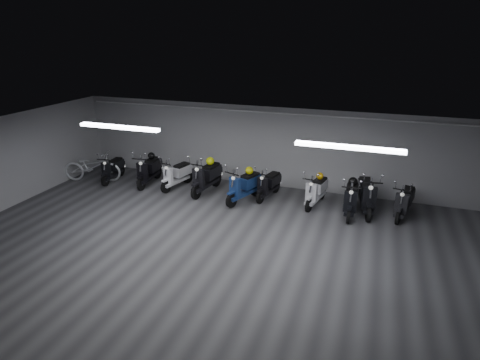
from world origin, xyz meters
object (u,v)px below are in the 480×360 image
(scooter_1, at_px, (149,166))
(scooter_5, at_px, (269,180))
(helmet_2, at_px, (210,161))
(helmet_4, at_px, (353,182))
(scooter_0, at_px, (112,165))
(scooter_3, at_px, (206,172))
(scooter_7, at_px, (351,194))
(helmet_0, at_px, (151,156))
(scooter_4, at_px, (244,181))
(scooter_6, at_px, (317,186))
(scooter_2, at_px, (177,170))
(scooter_8, at_px, (367,189))
(scooter_9, at_px, (405,197))
(helmet_1, at_px, (320,176))
(bicycle, at_px, (92,163))
(helmet_3, at_px, (249,171))

(scooter_1, relative_size, scooter_5, 1.13)
(helmet_2, xyz_separation_m, helmet_4, (4.71, -0.23, -0.07))
(scooter_0, bearing_deg, scooter_3, -4.55)
(scooter_7, bearing_deg, helmet_0, 174.83)
(scooter_4, bearing_deg, scooter_1, -165.03)
(scooter_6, distance_m, helmet_4, 1.13)
(scooter_1, height_order, scooter_3, scooter_3)
(scooter_2, xyz_separation_m, scooter_8, (6.31, 0.09, 0.10))
(scooter_2, xyz_separation_m, scooter_5, (3.25, 0.18, -0.03))
(scooter_1, xyz_separation_m, helmet_2, (2.29, 0.21, 0.35))
(scooter_5, height_order, scooter_7, scooter_7)
(scooter_7, xyz_separation_m, scooter_9, (1.49, 0.36, -0.03))
(scooter_8, xyz_separation_m, helmet_2, (-5.13, 0.13, 0.30))
(helmet_2, bearing_deg, scooter_0, -174.37)
(scooter_2, relative_size, scooter_5, 1.05)
(scooter_1, xyz_separation_m, scooter_3, (2.25, -0.05, 0.04))
(helmet_1, bearing_deg, scooter_6, -101.65)
(helmet_1, bearing_deg, bicycle, -174.96)
(scooter_0, relative_size, helmet_2, 5.78)
(helmet_2, bearing_deg, bicycle, -172.26)
(helmet_0, xyz_separation_m, helmet_1, (5.98, 0.07, -0.08))
(scooter_1, distance_m, helmet_0, 0.39)
(scooter_6, height_order, bicycle, bicycle)
(helmet_0, relative_size, helmet_3, 0.98)
(scooter_8, height_order, helmet_4, scooter_8)
(scooter_3, bearing_deg, scooter_4, -3.91)
(scooter_1, height_order, scooter_4, scooter_1)
(scooter_3, height_order, helmet_4, scooter_3)
(scooter_4, xyz_separation_m, helmet_2, (-1.41, 0.57, 0.35))
(helmet_3, bearing_deg, helmet_1, 11.51)
(scooter_6, bearing_deg, scooter_8, 11.12)
(scooter_9, bearing_deg, helmet_1, -171.04)
(helmet_4, bearing_deg, scooter_5, 175.77)
(scooter_0, xyz_separation_m, helmet_0, (1.41, 0.41, 0.38))
(helmet_3, bearing_deg, scooter_8, 3.12)
(scooter_2, bearing_deg, scooter_0, -163.27)
(scooter_5, height_order, helmet_2, scooter_5)
(scooter_4, distance_m, scooter_8, 3.75)
(scooter_1, distance_m, helmet_2, 2.32)
(scooter_2, height_order, scooter_9, scooter_9)
(scooter_2, bearing_deg, scooter_8, 14.16)
(scooter_0, xyz_separation_m, scooter_3, (3.68, 0.10, 0.12))
(scooter_2, bearing_deg, scooter_4, 5.64)
(scooter_8, xyz_separation_m, helmet_1, (-1.45, 0.25, 0.16))
(scooter_7, bearing_deg, bicycle, 179.86)
(scooter_0, xyz_separation_m, helmet_1, (7.40, 0.48, 0.30))
(scooter_5, xyz_separation_m, helmet_0, (-4.37, 0.08, 0.37))
(scooter_3, distance_m, helmet_0, 2.30)
(scooter_7, relative_size, scooter_9, 1.04)
(scooter_3, height_order, helmet_2, scooter_3)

